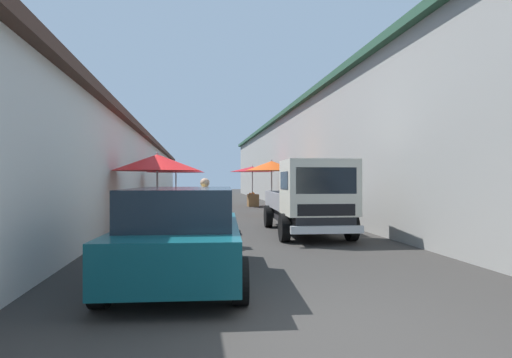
{
  "coord_description": "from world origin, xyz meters",
  "views": [
    {
      "loc": [
        -3.69,
        1.39,
        1.59
      ],
      "look_at": [
        11.23,
        -0.93,
        1.59
      ],
      "focal_mm": 27.83,
      "sensor_mm": 36.0,
      "label": 1
    }
  ],
  "objects_px": {
    "fruit_stall_far_right": "(176,172)",
    "plastic_stool": "(288,216)",
    "fruit_stall_near_left": "(157,169)",
    "delivery_truck": "(312,199)",
    "vendor_by_crates": "(205,207)",
    "fruit_stall_mid_lane": "(272,171)",
    "hatchback_car": "(183,233)",
    "fruit_stall_far_left": "(252,174)"
  },
  "relations": [
    {
      "from": "hatchback_car",
      "to": "fruit_stall_near_left",
      "type": "bearing_deg",
      "value": 8.97
    },
    {
      "from": "hatchback_car",
      "to": "plastic_stool",
      "type": "relative_size",
      "value": 9.26
    },
    {
      "from": "fruit_stall_near_left",
      "to": "fruit_stall_far_left",
      "type": "distance_m",
      "value": 11.64
    },
    {
      "from": "fruit_stall_far_right",
      "to": "fruit_stall_near_left",
      "type": "relative_size",
      "value": 1.02
    },
    {
      "from": "fruit_stall_far_right",
      "to": "hatchback_car",
      "type": "bearing_deg",
      "value": -177.02
    },
    {
      "from": "fruit_stall_mid_lane",
      "to": "vendor_by_crates",
      "type": "height_order",
      "value": "fruit_stall_mid_lane"
    },
    {
      "from": "vendor_by_crates",
      "to": "plastic_stool",
      "type": "relative_size",
      "value": 3.71
    },
    {
      "from": "delivery_truck",
      "to": "plastic_stool",
      "type": "height_order",
      "value": "delivery_truck"
    },
    {
      "from": "fruit_stall_far_left",
      "to": "plastic_stool",
      "type": "relative_size",
      "value": 6.06
    },
    {
      "from": "fruit_stall_mid_lane",
      "to": "delivery_truck",
      "type": "bearing_deg",
      "value": 178.44
    },
    {
      "from": "hatchback_car",
      "to": "delivery_truck",
      "type": "distance_m",
      "value": 5.3
    },
    {
      "from": "fruit_stall_near_left",
      "to": "delivery_truck",
      "type": "height_order",
      "value": "fruit_stall_near_left"
    },
    {
      "from": "fruit_stall_far_right",
      "to": "fruit_stall_near_left",
      "type": "bearing_deg",
      "value": 177.61
    },
    {
      "from": "fruit_stall_far_right",
      "to": "fruit_stall_mid_lane",
      "type": "bearing_deg",
      "value": -111.65
    },
    {
      "from": "hatchback_car",
      "to": "vendor_by_crates",
      "type": "distance_m",
      "value": 3.11
    },
    {
      "from": "fruit_stall_mid_lane",
      "to": "fruit_stall_far_left",
      "type": "relative_size",
      "value": 0.93
    },
    {
      "from": "fruit_stall_near_left",
      "to": "delivery_truck",
      "type": "xyz_separation_m",
      "value": [
        -1.63,
        -4.25,
        -0.84
      ]
    },
    {
      "from": "delivery_truck",
      "to": "fruit_stall_mid_lane",
      "type": "bearing_deg",
      "value": -1.56
    },
    {
      "from": "fruit_stall_far_right",
      "to": "hatchback_car",
      "type": "xyz_separation_m",
      "value": [
        -12.18,
        -0.63,
        -1.17
      ]
    },
    {
      "from": "fruit_stall_mid_lane",
      "to": "plastic_stool",
      "type": "distance_m",
      "value": 3.94
    },
    {
      "from": "fruit_stall_mid_lane",
      "to": "fruit_stall_far_right",
      "type": "distance_m",
      "value": 4.47
    },
    {
      "from": "fruit_stall_near_left",
      "to": "fruit_stall_far_left",
      "type": "relative_size",
      "value": 0.99
    },
    {
      "from": "fruit_stall_mid_lane",
      "to": "hatchback_car",
      "type": "xyz_separation_m",
      "value": [
        -10.54,
        3.52,
        -1.19
      ]
    },
    {
      "from": "fruit_stall_mid_lane",
      "to": "delivery_truck",
      "type": "height_order",
      "value": "fruit_stall_mid_lane"
    },
    {
      "from": "fruit_stall_near_left",
      "to": "vendor_by_crates",
      "type": "distance_m",
      "value": 3.12
    },
    {
      "from": "fruit_stall_mid_lane",
      "to": "hatchback_car",
      "type": "bearing_deg",
      "value": 161.53
    },
    {
      "from": "plastic_stool",
      "to": "fruit_stall_far_right",
      "type": "bearing_deg",
      "value": 37.28
    },
    {
      "from": "fruit_stall_mid_lane",
      "to": "fruit_stall_near_left",
      "type": "distance_m",
      "value": 6.53
    },
    {
      "from": "vendor_by_crates",
      "to": "hatchback_car",
      "type": "bearing_deg",
      "value": 172.1
    },
    {
      "from": "plastic_stool",
      "to": "vendor_by_crates",
      "type": "bearing_deg",
      "value": 142.76
    },
    {
      "from": "fruit_stall_far_left",
      "to": "fruit_stall_near_left",
      "type": "bearing_deg",
      "value": 157.62
    },
    {
      "from": "fruit_stall_far_right",
      "to": "fruit_stall_far_left",
      "type": "distance_m",
      "value": 5.99
    },
    {
      "from": "plastic_stool",
      "to": "delivery_truck",
      "type": "bearing_deg",
      "value": 179.64
    },
    {
      "from": "fruit_stall_near_left",
      "to": "hatchback_car",
      "type": "height_order",
      "value": "fruit_stall_near_left"
    },
    {
      "from": "fruit_stall_far_right",
      "to": "delivery_truck",
      "type": "xyz_separation_m",
      "value": [
        -8.09,
        -3.98,
        -0.87
      ]
    },
    {
      "from": "delivery_truck",
      "to": "vendor_by_crates",
      "type": "distance_m",
      "value": 3.09
    },
    {
      "from": "hatchback_car",
      "to": "delivery_truck",
      "type": "height_order",
      "value": "delivery_truck"
    },
    {
      "from": "fruit_stall_far_left",
      "to": "delivery_truck",
      "type": "xyz_separation_m",
      "value": [
        -12.39,
        0.18,
        -0.87
      ]
    },
    {
      "from": "fruit_stall_far_left",
      "to": "plastic_stool",
      "type": "height_order",
      "value": "fruit_stall_far_left"
    },
    {
      "from": "fruit_stall_far_right",
      "to": "plastic_stool",
      "type": "bearing_deg",
      "value": -142.72
    },
    {
      "from": "vendor_by_crates",
      "to": "plastic_stool",
      "type": "height_order",
      "value": "vendor_by_crates"
    },
    {
      "from": "fruit_stall_far_right",
      "to": "plastic_stool",
      "type": "distance_m",
      "value": 6.78
    }
  ]
}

